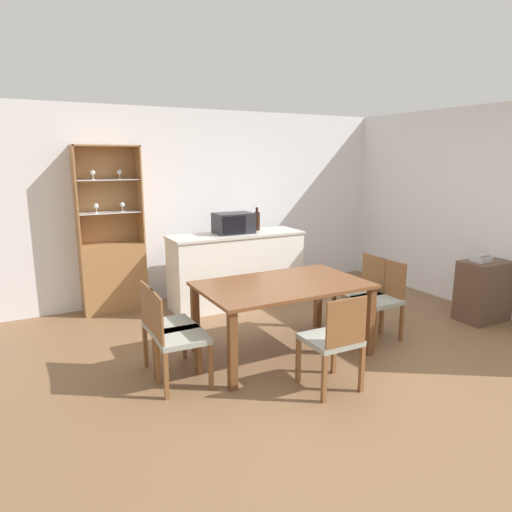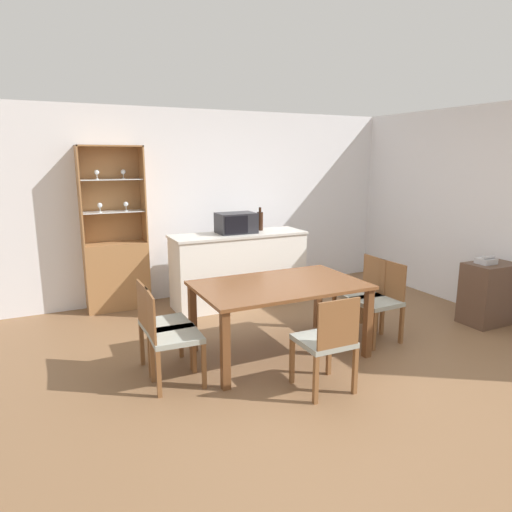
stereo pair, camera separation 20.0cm
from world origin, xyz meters
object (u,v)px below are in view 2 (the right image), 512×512
object	(u,v)px
dining_table	(279,293)
dining_chair_head_near	(326,341)
dining_chair_side_left_near	(170,336)
wine_bottle	(260,221)
dining_chair_side_left_far	(162,325)
microwave	(236,223)
side_cabinet	(489,293)
telephone	(486,261)
dining_chair_side_right_far	(362,293)
display_cabinet	(116,263)
dining_chair_side_right_near	(379,301)

from	to	relation	value
dining_table	dining_chair_head_near	size ratio (longest dim) A/B	1.92
dining_chair_side_left_near	wine_bottle	world-z (taller)	wine_bottle
dining_chair_side_left_far	microwave	bearing A→B (deg)	136.15
dining_chair_side_left_far	microwave	world-z (taller)	microwave
side_cabinet	dining_table	bearing A→B (deg)	173.52
dining_chair_side_left_near	telephone	bearing A→B (deg)	90.51
dining_chair_side_right_far	wine_bottle	size ratio (longest dim) A/B	2.70
microwave	wine_bottle	bearing A→B (deg)	10.74
dining_table	dining_chair_side_left_near	world-z (taller)	dining_chair_side_left_near
display_cabinet	dining_chair_side_left_near	world-z (taller)	display_cabinet
dining_chair_side_right_near	dining_table	bearing A→B (deg)	80.15
dining_chair_side_left_far	dining_chair_side_left_near	world-z (taller)	same
display_cabinet	wine_bottle	size ratio (longest dim) A/B	6.64
dining_chair_side_left_near	dining_chair_head_near	xyz separation A→B (m)	(1.12, -0.67, 0.00)
dining_chair_side_left_near	dining_chair_side_right_far	size ratio (longest dim) A/B	1.00
dining_table	dining_chair_side_left_near	bearing A→B (deg)	-172.57
dining_table	dining_chair_side_right_near	bearing A→B (deg)	-7.44
dining_chair_side_right_far	wine_bottle	xyz separation A→B (m)	(-0.48, 1.59, 0.65)
dining_chair_side_left_near	dining_chair_side_right_far	bearing A→B (deg)	100.07
dining_chair_side_right_near	wine_bottle	bearing A→B (deg)	11.86
dining_chair_head_near	side_cabinet	bearing A→B (deg)	11.78
wine_bottle	dining_chair_head_near	bearing A→B (deg)	-104.16
dining_table	dining_chair_side_right_near	distance (m)	1.15
dining_chair_side_left_near	wine_bottle	size ratio (longest dim) A/B	2.70
dining_chair_side_left_far	side_cabinet	world-z (taller)	dining_chair_side_left_far
dining_chair_side_left_near	dining_chair_head_near	distance (m)	1.31
dining_chair_side_left_near	dining_chair_side_right_near	xyz separation A→B (m)	(2.25, -0.00, 0.00)
dining_chair_side_left_far	microwave	xyz separation A→B (m)	(1.39, 1.52, 0.65)
dining_chair_side_right_far	dining_chair_side_right_near	bearing A→B (deg)	-177.14
dining_chair_side_left_far	dining_chair_side_right_far	bearing A→B (deg)	88.55
dining_chair_side_right_far	telephone	xyz separation A→B (m)	(1.42, -0.43, 0.32)
dining_chair_side_left_near	side_cabinet	distance (m)	3.75
display_cabinet	dining_chair_side_right_near	xyz separation A→B (m)	(2.32, -2.30, -0.17)
dining_chair_head_near	dining_table	bearing A→B (deg)	90.56
dining_chair_side_left_far	display_cabinet	bearing A→B (deg)	-179.40
dining_chair_side_right_far	side_cabinet	size ratio (longest dim) A/B	1.16
dining_chair_side_right_far	microwave	xyz separation A→B (m)	(-0.86, 1.52, 0.65)
dining_chair_side_left_far	dining_chair_side_right_far	distance (m)	2.25
dining_chair_side_right_near	dining_chair_head_near	size ratio (longest dim) A/B	1.00
dining_table	side_cabinet	distance (m)	2.66
dining_chair_head_near	wine_bottle	world-z (taller)	wine_bottle
display_cabinet	dining_table	distance (m)	2.46
wine_bottle	telephone	world-z (taller)	wine_bottle
dining_table	dining_chair_side_left_far	xyz separation A→B (m)	(-1.12, 0.15, -0.20)
wine_bottle	side_cabinet	distance (m)	2.93
dining_chair_side_left_near	wine_bottle	distance (m)	2.67
wine_bottle	telephone	bearing A→B (deg)	-46.84
dining_chair_side_left_far	dining_chair_side_right_near	world-z (taller)	same
side_cabinet	telephone	world-z (taller)	telephone
dining_table	wine_bottle	distance (m)	1.91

